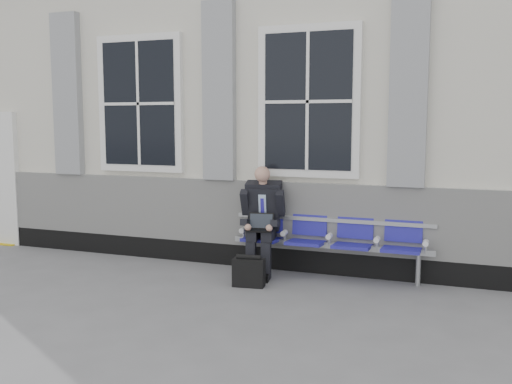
% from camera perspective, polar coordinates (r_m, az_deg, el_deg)
% --- Properties ---
extents(ground, '(70.00, 70.00, 0.00)m').
position_cam_1_polar(ground, '(6.49, -1.39, -10.85)').
color(ground, slate).
rests_on(ground, ground).
extents(station_building, '(14.40, 4.40, 4.49)m').
position_cam_1_polar(station_building, '(9.50, 6.30, 8.38)').
color(station_building, beige).
rests_on(station_building, ground).
extents(bench, '(2.60, 0.47, 0.91)m').
position_cam_1_polar(bench, '(7.38, 7.46, -4.29)').
color(bench, '#9EA0A3').
rests_on(bench, ground).
extents(businessman, '(0.60, 0.81, 1.42)m').
position_cam_1_polar(businessman, '(7.46, 0.64, -2.42)').
color(businessman, black).
rests_on(businessman, ground).
extents(briefcase, '(0.40, 0.21, 0.39)m').
position_cam_1_polar(briefcase, '(6.99, -0.73, -7.99)').
color(briefcase, black).
rests_on(briefcase, ground).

